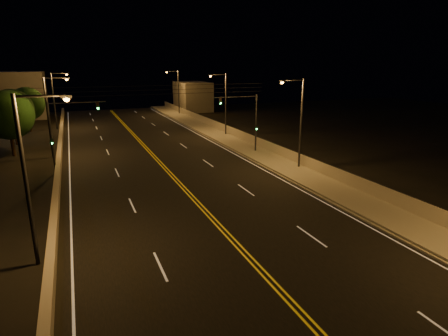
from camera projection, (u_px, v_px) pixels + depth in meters
name	position (u px, v px, depth m)	size (l,w,h in m)	color
road	(190.00, 195.00, 28.86)	(18.00, 120.00, 0.02)	black
sidewalk	(308.00, 178.00, 32.73)	(3.60, 120.00, 0.30)	gray
curb	(290.00, 181.00, 32.08)	(0.14, 120.00, 0.15)	gray
parapet_wall	(325.00, 169.00, 33.15)	(0.30, 120.00, 1.00)	gray
jersey_barrier	(55.00, 208.00, 25.31)	(0.45, 120.00, 0.75)	gray
distant_building_right	(193.00, 96.00, 80.16)	(6.00, 10.00, 6.00)	#6D665B
distant_building_left	(22.00, 95.00, 68.53)	(8.00, 8.00, 8.39)	#6D665B
parapet_rail	(325.00, 163.00, 33.01)	(0.06, 0.06, 120.00)	black
lane_markings	(191.00, 195.00, 28.80)	(17.32, 116.00, 0.00)	silver
streetlight_1	(299.00, 118.00, 34.46)	(2.55, 0.28, 8.54)	#2D2D33
streetlight_2	(224.00, 100.00, 50.89)	(2.55, 0.28, 8.54)	#2D2D33
streetlight_3	(177.00, 89.00, 72.46)	(2.55, 0.28, 8.54)	#2D2D33
streetlight_4	(31.00, 169.00, 17.77)	(2.55, 0.28, 8.54)	#2D2D33
streetlight_5	(51.00, 112.00, 39.06)	(2.55, 0.28, 8.54)	#2D2D33
streetlight_6	(56.00, 97.00, 56.47)	(2.55, 0.28, 8.54)	#2D2D33
traffic_signal_right	(248.00, 117.00, 40.96)	(5.11, 0.31, 6.57)	#2D2D33
traffic_signal_left	(62.00, 128.00, 34.12)	(5.11, 0.31, 6.57)	#2D2D33
overhead_wires	(159.00, 90.00, 35.34)	(22.00, 0.03, 0.83)	black
tree_0	(8.00, 115.00, 39.95)	(5.26, 5.26, 7.13)	black
tree_1	(12.00, 110.00, 45.91)	(5.06, 5.06, 6.85)	black
tree_2	(27.00, 104.00, 54.61)	(4.82, 4.82, 6.54)	black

